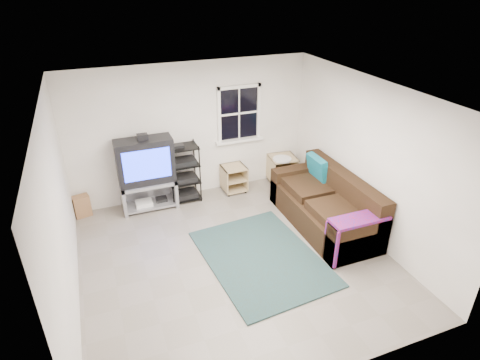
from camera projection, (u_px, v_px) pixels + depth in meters
name	position (u px, v px, depth m)	size (l,w,h in m)	color
room	(239.00, 117.00, 7.78)	(4.60, 4.62, 4.60)	slate
tv_unit	(146.00, 168.00, 7.27)	(1.01, 0.50, 1.48)	gray
av_rack	(184.00, 176.00, 7.67)	(0.58, 0.42, 1.16)	black
side_table_left	(233.00, 177.00, 8.11)	(0.46, 0.46, 0.54)	tan
side_table_right	(282.00, 167.00, 8.39)	(0.59, 0.59, 0.62)	tan
sofa	(326.00, 206.00, 6.96)	(1.00, 2.25, 1.03)	black
shag_rug	(262.00, 258.00, 6.26)	(1.62, 2.23, 0.03)	black
paper_bag	(82.00, 206.00, 7.27)	(0.29, 0.18, 0.41)	#916141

